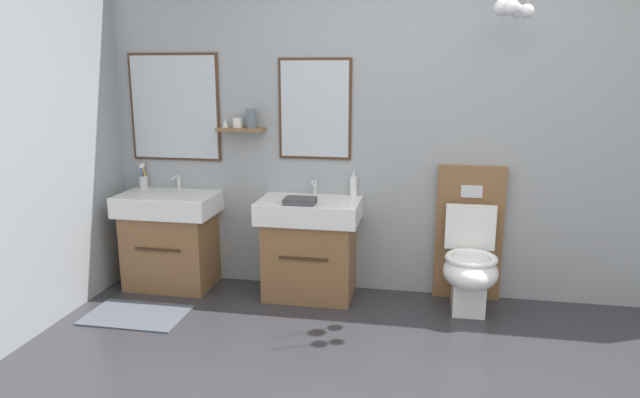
# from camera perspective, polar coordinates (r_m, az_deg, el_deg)

# --- Properties ---
(wall_back) EXTENTS (5.05, 0.64, 2.55)m
(wall_back) POSITION_cam_1_polar(r_m,az_deg,el_deg) (4.22, 10.32, 7.40)
(wall_back) COLOR #999EA3
(wall_back) RESTS_ON ground
(bath_mat) EXTENTS (0.68, 0.44, 0.01)m
(bath_mat) POSITION_cam_1_polar(r_m,az_deg,el_deg) (4.20, -18.08, -11.09)
(bath_mat) COLOR #474C56
(bath_mat) RESTS_ON ground
(vanity_sink_left) EXTENTS (0.74, 0.49, 0.74)m
(vanity_sink_left) POSITION_cam_1_polar(r_m,az_deg,el_deg) (4.56, -14.85, -3.78)
(vanity_sink_left) COLOR brown
(vanity_sink_left) RESTS_ON ground
(tap_on_left_sink) EXTENTS (0.03, 0.13, 0.11)m
(tap_on_left_sink) POSITION_cam_1_polar(r_m,az_deg,el_deg) (4.62, -14.20, 1.85)
(tap_on_left_sink) COLOR silver
(tap_on_left_sink) RESTS_ON vanity_sink_left
(vanity_sink_right) EXTENTS (0.74, 0.49, 0.74)m
(vanity_sink_right) POSITION_cam_1_polar(r_m,az_deg,el_deg) (4.21, -1.03, -4.72)
(vanity_sink_right) COLOR brown
(vanity_sink_right) RESTS_ON ground
(tap_on_right_sink) EXTENTS (0.03, 0.13, 0.11)m
(tap_on_right_sink) POSITION_cam_1_polar(r_m,az_deg,el_deg) (4.28, -0.56, 1.39)
(tap_on_right_sink) COLOR silver
(tap_on_right_sink) RESTS_ON vanity_sink_right
(toilet) EXTENTS (0.48, 0.63, 1.00)m
(toilet) POSITION_cam_1_polar(r_m,az_deg,el_deg) (4.16, 14.88, -5.63)
(toilet) COLOR brown
(toilet) RESTS_ON ground
(toothbrush_cup) EXTENTS (0.07, 0.07, 0.20)m
(toothbrush_cup) POSITION_cam_1_polar(r_m,az_deg,el_deg) (4.74, -17.43, 1.79)
(toothbrush_cup) COLOR silver
(toothbrush_cup) RESTS_ON vanity_sink_left
(soap_dispenser) EXTENTS (0.06, 0.06, 0.18)m
(soap_dispenser) POSITION_cam_1_polar(r_m,az_deg,el_deg) (4.23, 3.41, 1.32)
(soap_dispenser) COLOR white
(soap_dispenser) RESTS_ON vanity_sink_right
(folded_hand_towel) EXTENTS (0.22, 0.16, 0.04)m
(folded_hand_towel) POSITION_cam_1_polar(r_m,az_deg,el_deg) (3.99, -2.04, -0.19)
(folded_hand_towel) COLOR #47474C
(folded_hand_towel) RESTS_ON vanity_sink_right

